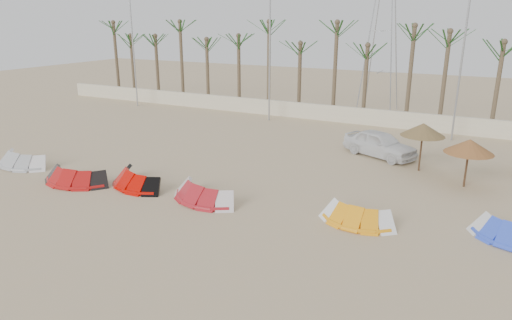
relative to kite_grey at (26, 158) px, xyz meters
The scene contains 16 objects.
ground 13.52m from the kite_grey, 12.08° to the right, with size 120.00×120.00×0.00m, color tan.
boundary_wall 23.29m from the kite_grey, 55.42° to the left, with size 60.00×0.30×1.30m, color beige.
palm_line 25.62m from the kite_grey, 56.12° to the left, with size 52.00×4.00×7.70m.
lamp_a 19.21m from the kite_grey, 111.46° to the left, with size 1.25×0.14×11.00m.
lamp_b 19.39m from the kite_grey, 67.11° to the left, with size 1.25×0.14×11.00m.
lamp_c 27.84m from the kite_grey, 38.94° to the left, with size 1.25×0.14×11.00m.
pylon 28.91m from the kite_grey, 60.55° to the left, with size 3.00×3.00×14.00m, color #A5A8AD, non-canonical shape.
kite_grey is the anchor object (origin of this frame).
kite_red_left 5.04m from the kite_grey, ahead, with size 3.81×1.92×0.90m.
kite_red_mid 8.05m from the kite_grey, ahead, with size 3.89×2.51×0.90m.
kite_red_right 12.06m from the kite_grey, ahead, with size 3.82×2.24×0.90m.
kite_orange 19.05m from the kite_grey, ahead, with size 3.16×1.71×0.90m.
kite_blue 24.69m from the kite_grey, ahead, with size 3.32×2.29×0.90m.
parasol_left 22.31m from the kite_grey, 24.56° to the left, with size 2.36×2.36×2.69m.
parasol_mid 23.94m from the kite_grey, 18.72° to the left, with size 2.35×2.35×2.45m.
car 20.78m from the kite_grey, 31.91° to the left, with size 1.86×4.61×1.57m, color white.
Camera 1 is at (9.94, -13.30, 8.10)m, focal length 32.00 mm.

